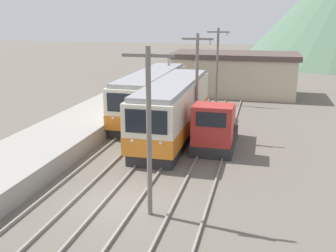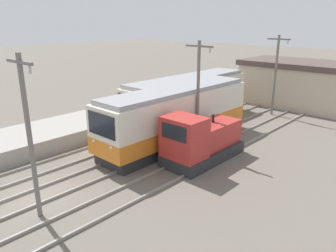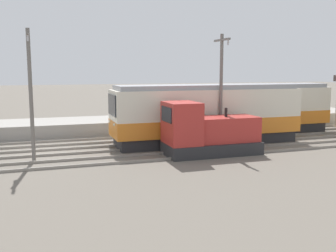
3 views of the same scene
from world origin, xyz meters
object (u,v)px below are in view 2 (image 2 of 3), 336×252
catenary_mast_near (29,133)px  commuter_train_center (177,118)px  commuter_train_left (188,100)px  shunting_locomotive (201,141)px  catenary_mast_far (276,72)px  catenary_mast_mid (198,91)px

catenary_mast_near → commuter_train_center: bearing=98.1°
commuter_train_left → catenary_mast_near: catenary_mast_near is taller
shunting_locomotive → catenary_mast_near: catenary_mast_near is taller
catenary_mast_near → catenary_mast_far: bearing=90.0°
commuter_train_center → shunting_locomotive: bearing=-23.7°
commuter_train_center → catenary_mast_near: size_ratio=1.80×
catenary_mast_near → catenary_mast_far: same height
commuter_train_left → shunting_locomotive: commuter_train_left is taller
shunting_locomotive → commuter_train_left: bearing=134.6°
shunting_locomotive → catenary_mast_mid: bearing=133.8°
shunting_locomotive → commuter_train_center: bearing=156.3°
catenary_mast_far → commuter_train_left: bearing=-123.5°
shunting_locomotive → catenary_mast_far: (-1.49, 12.39, 2.53)m
commuter_train_center → catenary_mast_near: (1.51, -10.60, 1.98)m
shunting_locomotive → catenary_mast_near: (-1.49, -9.28, 2.53)m
commuter_train_center → catenary_mast_far: (1.51, 11.07, 1.98)m
commuter_train_center → catenary_mast_far: 11.34m
shunting_locomotive → catenary_mast_mid: catenary_mast_mid is taller
commuter_train_center → shunting_locomotive: (3.00, -1.32, -0.55)m
commuter_train_left → catenary_mast_mid: size_ratio=1.87×
catenary_mast_mid → catenary_mast_far: (0.00, 10.83, 0.00)m
catenary_mast_near → catenary_mast_far: (0.00, 21.66, 0.00)m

